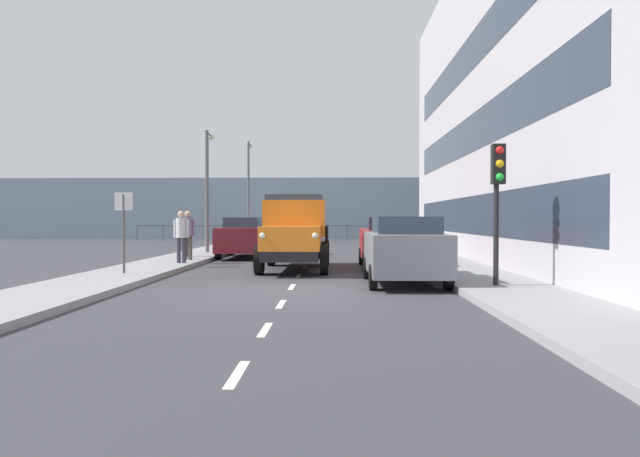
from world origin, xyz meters
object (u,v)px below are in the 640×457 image
Objects in this scene: street_sign at (124,218)px; car_maroon_oppositeside_0 at (244,237)px; car_white_oppositeside_2 at (275,230)px; pedestrian_in_dark_coat at (187,234)px; truck_vintage_orange at (295,234)px; lamp_post_far at (249,182)px; lamp_post_promenade at (208,178)px; traffic_light_near at (498,183)px; car_black_oppositeside_1 at (263,233)px; pedestrian_with_bag at (181,232)px; pedestrian_couple_b at (188,231)px; car_red_kerbside_1 at (387,241)px; car_grey_kerbside_near at (404,249)px.

car_maroon_oppositeside_0 is at bearing -103.31° from street_sign.
pedestrian_in_dark_coat reaches higher than car_white_oppositeside_2.
lamp_post_far is (4.54, -20.19, 2.96)m from truck_vintage_orange.
lamp_post_promenade is (-0.15, -3.17, 2.43)m from pedestrian_in_dark_coat.
traffic_light_near reaches higher than truck_vintage_orange.
street_sign is (2.01, 14.70, 0.79)m from car_black_oppositeside_1.
traffic_light_near is 27.14m from lamp_post_far.
truck_vintage_orange is 4.18m from pedestrian_with_bag.
pedestrian_couple_b is (4.14, -2.67, 0.04)m from truck_vintage_orange.
pedestrian_couple_b is (0.15, -1.45, 0.01)m from pedestrian_with_bag.
lamp_post_promenade reaches higher than car_red_kerbside_1.
car_grey_kerbside_near is at bearing 107.65° from lamp_post_far.
car_black_oppositeside_1 is at bearing -104.80° from pedestrian_in_dark_coat.
lamp_post_promenade reaches higher than traffic_light_near.
lamp_post_far reaches higher than pedestrian_with_bag.
traffic_light_near is at bearing 134.94° from pedestrian_in_dark_coat.
lamp_post_far reaches higher than car_maroon_oppositeside_0.
pedestrian_in_dark_coat is 0.49× the size of traffic_light_near.
street_sign is at bearing -8.92° from car_grey_kerbside_near.
truck_vintage_orange reaches higher than car_grey_kerbside_near.
pedestrian_with_bag is 11.08m from traffic_light_near.
car_grey_kerbside_near and car_white_oppositeside_2 have the same top height.
street_sign is (9.57, -2.72, -0.79)m from traffic_light_near.
street_sign is (2.01, 21.32, 0.79)m from car_white_oppositeside_2.
car_black_oppositeside_1 is (2.59, -12.25, -0.28)m from truck_vintage_orange.
pedestrian_couple_b reaches higher than pedestrian_in_dark_coat.
street_sign is at bearing 84.84° from pedestrian_couple_b.
car_grey_kerbside_near is 23.22m from car_white_oppositeside_2.
car_red_kerbside_1 is at bearing 117.07° from car_black_oppositeside_1.
car_red_kerbside_1 is 20.71m from lamp_post_far.
car_black_oppositeside_1 is (0.00, -6.19, 0.00)m from car_maroon_oppositeside_0.
car_red_kerbside_1 is at bearing 179.82° from pedestrian_with_bag.
car_red_kerbside_1 is at bearing 168.47° from pedestrian_couple_b.
car_grey_kerbside_near and car_black_oppositeside_1 have the same top height.
traffic_light_near is (-4.96, 5.18, 1.29)m from truck_vintage_orange.
pedestrian_with_bag is 0.56× the size of traffic_light_near.
pedestrian_with_bag is (7.05, -4.88, 0.31)m from car_grey_kerbside_near.
car_white_oppositeside_2 is at bearing -94.55° from pedestrian_with_bag.
car_black_oppositeside_1 is at bearing 103.76° from lamp_post_far.
traffic_light_near is 9.98m from street_sign.
street_sign is at bearing 80.56° from pedestrian_with_bag.
pedestrian_with_bag is (1.40, 17.65, 0.31)m from car_white_oppositeside_2.
pedestrian_in_dark_coat is at bearing -89.63° from street_sign.
car_grey_kerbside_near is 2.53× the size of pedestrian_in_dark_coat.
traffic_light_near reaches higher than car_black_oppositeside_1.
truck_vintage_orange reaches higher than pedestrian_in_dark_coat.
car_red_kerbside_1 is at bearing -73.33° from traffic_light_near.
car_white_oppositeside_2 is 17.70m from pedestrian_with_bag.
pedestrian_in_dark_coat is at bearing -22.88° from car_red_kerbside_1.
traffic_light_near reaches higher than pedestrian_couple_b.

